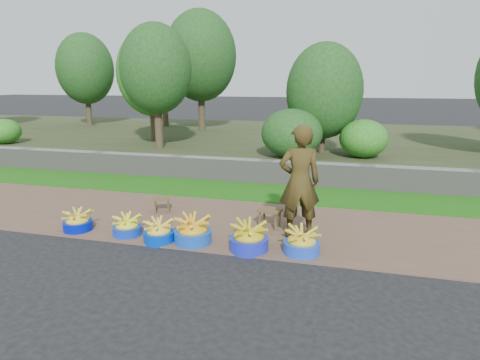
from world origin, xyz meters
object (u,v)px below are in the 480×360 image
(basin_c, at_px, (159,232))
(basin_e, at_px, (249,238))
(basin_a, at_px, (78,222))
(basin_d, at_px, (193,232))
(stool_right, at_px, (270,213))
(basin_b, at_px, (127,227))
(stool_left, at_px, (162,201))
(basin_f, at_px, (302,243))
(vendor_woman, at_px, (299,182))

(basin_c, relative_size, basin_e, 0.83)
(basin_a, relative_size, basin_d, 0.82)
(stool_right, bearing_deg, basin_b, -157.23)
(stool_left, bearing_deg, basin_f, -23.74)
(stool_right, bearing_deg, basin_d, -137.66)
(basin_e, height_order, vendor_woman, vendor_woman)
(basin_a, relative_size, basin_b, 1.03)
(basin_a, distance_m, vendor_woman, 3.56)
(basin_e, height_order, basin_f, basin_e)
(basin_e, height_order, stool_right, basin_e)
(basin_d, distance_m, stool_right, 1.33)
(basin_d, distance_m, basin_f, 1.59)
(basin_e, distance_m, stool_right, 0.95)
(basin_b, distance_m, stool_left, 1.17)
(basin_d, bearing_deg, basin_c, -171.05)
(basin_d, relative_size, vendor_woman, 0.32)
(basin_a, xyz_separation_m, stool_right, (2.94, 0.88, 0.12))
(basin_c, relative_size, basin_d, 0.83)
(basin_d, relative_size, stool_right, 1.38)
(vendor_woman, bearing_deg, basin_f, 84.02)
(vendor_woman, bearing_deg, stool_left, -29.51)
(basin_d, distance_m, vendor_woman, 1.74)
(basin_f, bearing_deg, basin_d, -179.26)
(stool_right, relative_size, vendor_woman, 0.23)
(basin_c, distance_m, vendor_woman, 2.22)
(basin_b, distance_m, basin_e, 1.95)
(basin_a, relative_size, basin_e, 0.82)
(basin_a, bearing_deg, vendor_woman, 10.40)
(basin_a, xyz_separation_m, basin_c, (1.45, -0.09, 0.00))
(stool_left, height_order, vendor_woman, vendor_woman)
(basin_b, bearing_deg, vendor_woman, 13.55)
(basin_d, bearing_deg, basin_f, 0.74)
(stool_right, height_order, vendor_woman, vendor_woman)
(basin_d, bearing_deg, stool_right, 42.34)
(stool_left, bearing_deg, basin_a, -127.43)
(basin_f, xyz_separation_m, stool_left, (-2.65, 1.17, 0.07))
(basin_b, distance_m, basin_f, 2.68)
(basin_f, bearing_deg, basin_a, -179.85)
(basin_c, height_order, vendor_woman, vendor_woman)
(basin_b, height_order, stool_right, stool_right)
(basin_a, xyz_separation_m, basin_d, (1.96, -0.01, 0.03))
(basin_b, bearing_deg, basin_d, -1.28)
(basin_a, bearing_deg, stool_right, 16.69)
(basin_c, xyz_separation_m, basin_d, (0.51, 0.08, 0.03))
(basin_d, height_order, stool_left, basin_d)
(basin_f, bearing_deg, basin_b, 179.92)
(basin_f, xyz_separation_m, vendor_woman, (-0.12, 0.62, 0.71))
(basin_e, height_order, stool_left, basin_e)
(basin_d, height_order, basin_e, same)
(vendor_woman, bearing_deg, basin_e, 31.11)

